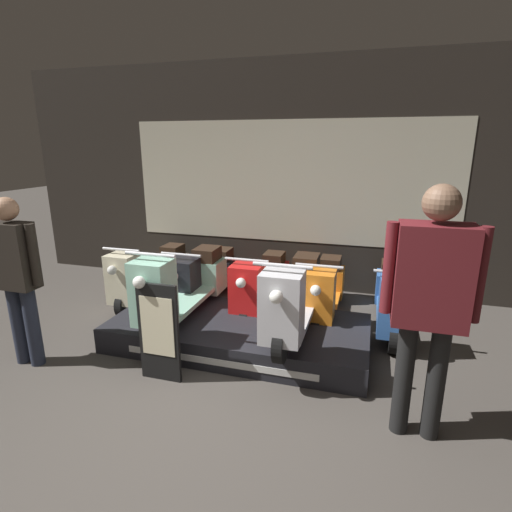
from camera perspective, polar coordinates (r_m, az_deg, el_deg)
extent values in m
plane|color=#423D38|center=(3.20, -10.42, -24.99)|extent=(30.00, 30.00, 0.00)
cube|color=#28231E|center=(5.79, 4.67, 10.96)|extent=(8.41, 0.08, 3.20)
cube|color=beige|center=(5.75, 4.56, 10.43)|extent=(4.63, 0.01, 1.70)
cube|color=black|center=(4.33, -2.51, -10.91)|extent=(2.69, 1.20, 0.26)
cube|color=silver|center=(3.84, -5.50, -14.91)|extent=(1.88, 0.01, 0.07)
cylinder|color=black|center=(3.90, -14.33, -9.65)|extent=(0.09, 0.34, 0.34)
cylinder|color=black|center=(4.98, -6.72, -3.60)|extent=(0.09, 0.34, 0.34)
cube|color=#8EC6AD|center=(4.43, -10.04, -6.37)|extent=(0.33, 1.21, 0.05)
cube|color=#8EC6AD|center=(3.80, -14.47, -5.08)|extent=(0.35, 0.31, 0.61)
cube|color=#8EC6AD|center=(4.93, -6.87, -2.73)|extent=(0.36, 0.36, 0.39)
cube|color=black|center=(4.85, -7.01, 0.30)|extent=(0.26, 0.32, 0.16)
cylinder|color=silver|center=(3.68, -14.92, 0.22)|extent=(0.49, 0.03, 0.03)
sphere|color=white|center=(3.57, -16.36, -3.63)|extent=(0.11, 0.11, 0.11)
cylinder|color=black|center=(3.49, 3.53, -12.36)|extent=(0.09, 0.34, 0.34)
cylinder|color=black|center=(4.67, 7.15, -4.98)|extent=(0.09, 0.34, 0.34)
cube|color=#BCBCC1|center=(4.07, 5.62, -8.24)|extent=(0.33, 1.21, 0.05)
cube|color=#BCBCC1|center=(3.37, 3.72, -7.30)|extent=(0.35, 0.31, 0.61)
cube|color=#BCBCC1|center=(4.61, 7.14, -4.06)|extent=(0.36, 0.36, 0.39)
cube|color=black|center=(4.52, 7.24, -0.84)|extent=(0.26, 0.32, 0.16)
cylinder|color=silver|center=(3.24, 3.80, -1.38)|extent=(0.49, 0.03, 0.03)
sphere|color=white|center=(3.11, 2.91, -5.86)|extent=(0.11, 0.11, 0.11)
cylinder|color=black|center=(5.22, -18.19, -6.52)|extent=(0.09, 0.34, 0.34)
cylinder|color=black|center=(6.27, -11.49, -2.29)|extent=(0.09, 0.34, 0.34)
cube|color=beige|center=(5.73, -14.52, -4.29)|extent=(0.33, 1.21, 0.05)
cube|color=beige|center=(5.13, -18.33, -3.07)|extent=(0.35, 0.31, 0.61)
cube|color=beige|center=(6.22, -11.65, -1.59)|extent=(0.36, 0.36, 0.39)
cube|color=black|center=(6.14, -11.82, 0.82)|extent=(0.26, 0.32, 0.16)
cylinder|color=silver|center=(5.02, -18.74, 0.86)|extent=(0.49, 0.03, 0.03)
sphere|color=white|center=(4.92, -19.88, -1.91)|extent=(0.11, 0.11, 0.11)
cylinder|color=black|center=(4.83, -10.37, -7.75)|extent=(0.09, 0.34, 0.34)
cylinder|color=black|center=(5.96, -4.76, -2.99)|extent=(0.09, 0.34, 0.34)
cube|color=black|center=(5.39, -7.26, -5.21)|extent=(0.33, 1.21, 0.05)
cube|color=black|center=(4.74, -10.43, -4.04)|extent=(0.35, 0.31, 0.61)
cube|color=black|center=(5.91, -4.86, -2.26)|extent=(0.36, 0.36, 0.39)
cube|color=black|center=(5.82, -4.95, 0.27)|extent=(0.26, 0.32, 0.16)
cylinder|color=silver|center=(4.62, -10.70, 0.20)|extent=(0.49, 0.03, 0.03)
sphere|color=white|center=(4.51, -11.73, -2.85)|extent=(0.11, 0.11, 0.11)
cylinder|color=black|center=(4.56, -1.36, -8.99)|extent=(0.09, 0.34, 0.34)
cylinder|color=black|center=(5.73, 2.63, -3.71)|extent=(0.09, 0.34, 0.34)
cube|color=red|center=(5.14, 0.87, -6.13)|extent=(0.33, 1.21, 0.05)
cube|color=red|center=(4.45, -1.29, -5.07)|extent=(0.35, 0.31, 0.61)
cube|color=red|center=(5.68, 2.58, -2.95)|extent=(0.36, 0.36, 0.39)
cube|color=black|center=(5.59, 2.59, -0.33)|extent=(0.26, 0.32, 0.16)
cylinder|color=silver|center=(4.33, -1.36, -0.58)|extent=(0.49, 0.03, 0.03)
sphere|color=white|center=(4.21, -2.18, -3.87)|extent=(0.11, 0.11, 0.11)
cylinder|color=black|center=(4.40, 8.60, -10.09)|extent=(0.09, 0.34, 0.34)
cylinder|color=black|center=(5.61, 10.48, -4.40)|extent=(0.09, 0.34, 0.34)
cube|color=orange|center=(5.00, 9.66, -6.99)|extent=(0.33, 1.21, 0.05)
cube|color=orange|center=(4.30, 8.82, -6.06)|extent=(0.35, 0.31, 0.61)
cube|color=orange|center=(5.56, 10.50, -3.63)|extent=(0.36, 0.36, 0.39)
cube|color=black|center=(5.47, 10.63, -0.96)|extent=(0.26, 0.32, 0.16)
cylinder|color=silver|center=(4.17, 9.02, -1.42)|extent=(0.49, 0.03, 0.03)
sphere|color=white|center=(4.04, 8.52, -4.88)|extent=(0.11, 0.11, 0.11)
cylinder|color=black|center=(4.39, 19.01, -10.92)|extent=(0.09, 0.34, 0.34)
cylinder|color=black|center=(5.60, 18.54, -5.02)|extent=(0.09, 0.34, 0.34)
cube|color=#386BBC|center=(4.99, 18.74, -7.70)|extent=(0.33, 1.21, 0.05)
cube|color=#386BBC|center=(4.28, 19.39, -6.89)|extent=(0.35, 0.31, 0.61)
cube|color=#386BBC|center=(5.55, 18.62, -4.26)|extent=(0.36, 0.36, 0.39)
cube|color=black|center=(5.45, 18.87, -1.59)|extent=(0.26, 0.32, 0.16)
cylinder|color=silver|center=(4.15, 19.84, -2.25)|extent=(0.49, 0.03, 0.03)
sphere|color=white|center=(4.02, 19.73, -5.75)|extent=(0.11, 0.11, 0.11)
cylinder|color=#232838|center=(4.53, -30.80, -8.45)|extent=(0.13, 0.13, 0.78)
cylinder|color=#232838|center=(4.41, -29.27, -8.84)|extent=(0.13, 0.13, 0.78)
cube|color=black|center=(4.26, -31.32, 0.02)|extent=(0.38, 0.21, 0.62)
cylinder|color=black|center=(4.09, -29.19, 0.11)|extent=(0.08, 0.08, 0.57)
sphere|color=#A87A5B|center=(4.18, -32.15, 5.72)|extent=(0.21, 0.21, 0.21)
cylinder|color=black|center=(3.20, 20.32, -16.00)|extent=(0.13, 0.13, 0.88)
cylinder|color=black|center=(3.23, 24.26, -16.16)|extent=(0.13, 0.13, 0.88)
cube|color=#5B191E|center=(2.90, 23.90, -2.59)|extent=(0.48, 0.27, 0.70)
cylinder|color=#5B191E|center=(2.86, 18.45, -1.66)|extent=(0.08, 0.08, 0.64)
cylinder|color=#5B191E|center=(2.94, 29.33, -2.44)|extent=(0.08, 0.08, 0.64)
sphere|color=brown|center=(2.79, 25.00, 6.93)|extent=(0.24, 0.24, 0.24)
cube|color=black|center=(3.70, -13.71, -10.63)|extent=(0.38, 0.04, 0.92)
cube|color=beige|center=(3.65, -13.94, -9.79)|extent=(0.32, 0.01, 0.55)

